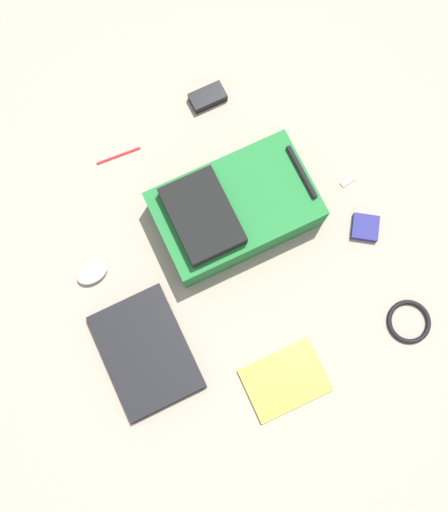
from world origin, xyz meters
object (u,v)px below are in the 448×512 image
object	(u,v)px
computer_mouse	(92,272)
pen_black	(118,155)
book_red	(285,380)
earbud_pouch	(365,227)
power_brick	(208,97)
cable_coil	(409,322)
laptop	(146,352)
backpack	(232,210)
usb_stick	(348,182)

from	to	relation	value
computer_mouse	pen_black	size ratio (longest dim) A/B	0.67
book_red	pen_black	bearing A→B (deg)	-173.82
book_red	earbud_pouch	world-z (taller)	earbud_pouch
power_brick	cable_coil	bearing A→B (deg)	9.56
laptop	earbud_pouch	size ratio (longest dim) A/B	4.42
backpack	earbud_pouch	world-z (taller)	backpack
cable_coil	power_brick	distance (m)	0.93
pen_black	earbud_pouch	distance (m)	0.80
computer_mouse	laptop	bearing A→B (deg)	4.13
cable_coil	earbud_pouch	world-z (taller)	earbud_pouch
backpack	computer_mouse	xyz separation A→B (m)	(-0.06, -0.45, -0.05)
backpack	pen_black	bearing A→B (deg)	-149.31
cable_coil	laptop	bearing A→B (deg)	-113.77
usb_stick	book_red	bearing A→B (deg)	-49.63
book_red	cable_coil	xyz separation A→B (m)	(0.04, 0.40, 0.00)
computer_mouse	pen_black	distance (m)	0.38
computer_mouse	earbud_pouch	distance (m)	0.83
laptop	earbud_pouch	xyz separation A→B (m)	(0.01, 0.75, -0.00)
backpack	cable_coil	world-z (taller)	backpack
book_red	pen_black	size ratio (longest dim) A/B	1.68
pen_black	earbud_pouch	bearing A→B (deg)	42.54
cable_coil	computer_mouse	bearing A→B (deg)	-129.10
laptop	pen_black	world-z (taller)	laptop
backpack	computer_mouse	bearing A→B (deg)	-97.22
laptop	usb_stick	distance (m)	0.80
laptop	cable_coil	distance (m)	0.77
computer_mouse	usb_stick	bearing A→B (deg)	78.58
computer_mouse	cable_coil	distance (m)	0.95
backpack	computer_mouse	distance (m)	0.46
backpack	power_brick	bearing A→B (deg)	160.75
book_red	cable_coil	size ratio (longest dim) A/B	1.87
laptop	pen_black	xyz separation A→B (m)	(-0.58, 0.21, -0.01)
computer_mouse	cable_coil	size ratio (longest dim) A/B	0.75
book_red	power_brick	bearing A→B (deg)	164.23
laptop	usb_stick	xyz separation A→B (m)	(-0.14, 0.79, -0.01)
backpack	laptop	world-z (taller)	backpack
book_red	earbud_pouch	size ratio (longest dim) A/B	3.06
pen_black	book_red	bearing A→B (deg)	6.18
earbud_pouch	laptop	bearing A→B (deg)	-90.61
power_brick	pen_black	bearing A→B (deg)	-85.60
laptop	pen_black	size ratio (longest dim) A/B	2.42
book_red	usb_stick	bearing A→B (deg)	130.37
laptop	book_red	world-z (taller)	laptop
earbud_pouch	usb_stick	size ratio (longest dim) A/B	1.74
laptop	power_brick	world-z (taller)	same
laptop	computer_mouse	size ratio (longest dim) A/B	3.61
laptop	computer_mouse	world-z (taller)	computer_mouse
backpack	power_brick	size ratio (longest dim) A/B	4.27
computer_mouse	earbud_pouch	xyz separation A→B (m)	(0.29, 0.78, -0.01)
computer_mouse	book_red	bearing A→B (deg)	29.60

